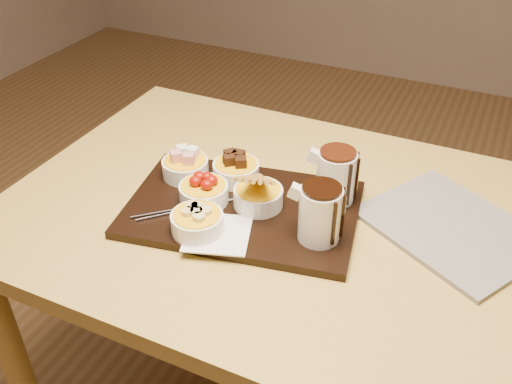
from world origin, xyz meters
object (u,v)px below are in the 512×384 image
at_px(serving_board, 243,209).
at_px(pitcher_dark_chocolate, 320,214).
at_px(dining_table, 294,251).
at_px(newspaper, 452,228).
at_px(bowl_strawberries, 204,193).
at_px(pitcher_milk_chocolate, 336,177).

height_order(serving_board, pitcher_dark_chocolate, pitcher_dark_chocolate).
height_order(dining_table, newspaper, newspaper).
height_order(serving_board, bowl_strawberries, bowl_strawberries).
distance_m(serving_board, pitcher_dark_chocolate, 0.19).
bearing_deg(newspaper, bowl_strawberries, -133.35).
relative_size(pitcher_dark_chocolate, pitcher_milk_chocolate, 1.00).
relative_size(dining_table, newspaper, 3.81).
xyz_separation_m(bowl_strawberries, pitcher_milk_chocolate, (0.24, 0.12, 0.03)).
bearing_deg(bowl_strawberries, pitcher_dark_chocolate, -2.58).
bearing_deg(pitcher_milk_chocolate, dining_table, -145.67).
distance_m(dining_table, newspaper, 0.32).
xyz_separation_m(serving_board, pitcher_dark_chocolate, (0.17, -0.03, 0.06)).
bearing_deg(dining_table, pitcher_dark_chocolate, -45.08).
relative_size(dining_table, bowl_strawberries, 12.00).
bearing_deg(dining_table, pitcher_milk_chocolate, 44.40).
distance_m(bowl_strawberries, newspaper, 0.50).
relative_size(bowl_strawberries, newspaper, 0.32).
xyz_separation_m(dining_table, serving_board, (-0.10, -0.04, 0.11)).
xyz_separation_m(dining_table, pitcher_milk_chocolate, (0.06, 0.06, 0.17)).
height_order(serving_board, newspaper, serving_board).
distance_m(dining_table, serving_board, 0.15).
height_order(dining_table, pitcher_dark_chocolate, pitcher_dark_chocolate).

